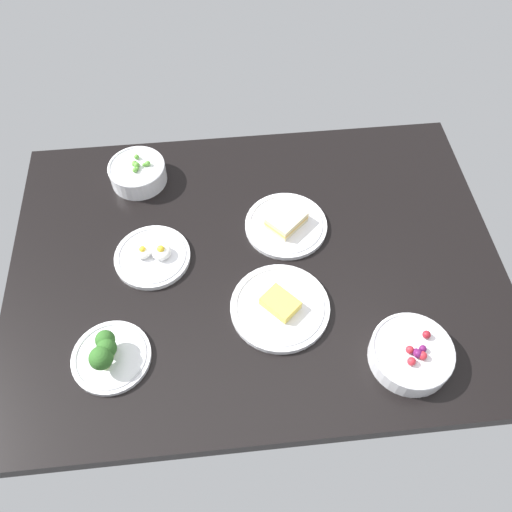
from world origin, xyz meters
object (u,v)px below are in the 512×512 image
(plate_cheese, at_px, (280,307))
(plate_eggs, at_px, (153,256))
(bowl_berries, at_px, (411,354))
(plate_sandwich, at_px, (286,224))
(bowl_peas, at_px, (138,172))
(plate_broccoli, at_px, (108,354))

(plate_cheese, distance_m, plate_eggs, 0.34)
(plate_cheese, bearing_deg, bowl_berries, 150.17)
(plate_eggs, bearing_deg, plate_cheese, 149.45)
(plate_sandwich, distance_m, bowl_peas, 0.43)
(plate_sandwich, xyz_separation_m, plate_eggs, (0.34, 0.06, -0.00))
(bowl_berries, xyz_separation_m, plate_eggs, (0.56, -0.32, -0.02))
(plate_sandwich, distance_m, plate_broccoli, 0.54)
(plate_sandwich, relative_size, plate_cheese, 0.92)
(plate_sandwich, relative_size, bowl_peas, 1.37)
(plate_cheese, relative_size, bowl_peas, 1.50)
(bowl_peas, height_order, plate_eggs, bowl_peas)
(plate_sandwich, distance_m, plate_cheese, 0.24)
(plate_sandwich, bearing_deg, plate_eggs, 10.64)
(plate_sandwich, relative_size, bowl_berries, 1.18)
(bowl_peas, bearing_deg, plate_cheese, 127.13)
(bowl_peas, relative_size, plate_eggs, 0.82)
(bowl_berries, distance_m, plate_eggs, 0.64)
(plate_sandwich, relative_size, plate_eggs, 1.13)
(plate_sandwich, xyz_separation_m, plate_broccoli, (0.43, 0.32, 0.01))
(plate_broccoli, distance_m, plate_eggs, 0.27)
(plate_cheese, bearing_deg, bowl_peas, -52.87)
(plate_sandwich, bearing_deg, bowl_berries, 119.30)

